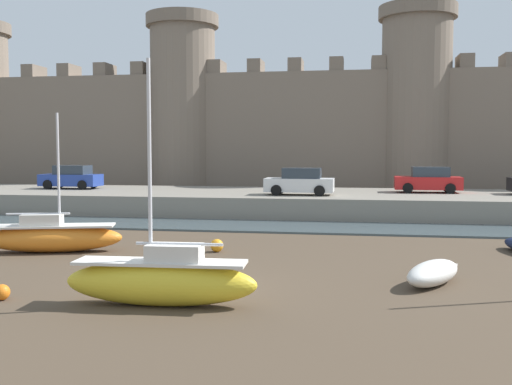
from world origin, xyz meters
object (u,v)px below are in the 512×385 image
object	(u,v)px
mooring_buoy_near_shore	(217,246)
sailboat_midflat_centre	(52,236)
mooring_buoy_near_channel	(42,233)
car_quay_west	(71,177)
car_quay_centre_east	(428,180)
rowboat_foreground_centre	(433,272)
car_quay_east	(300,182)
sailboat_midflat_right	(161,280)
mooring_buoy_mid_mud	(2,292)

from	to	relation	value
mooring_buoy_near_shore	sailboat_midflat_centre	bearing A→B (deg)	-170.22
mooring_buoy_near_channel	car_quay_west	xyz separation A→B (m)	(-5.14, 13.21, 1.88)
car_quay_centre_east	rowboat_foreground_centre	bearing A→B (deg)	-96.06
rowboat_foreground_centre	sailboat_midflat_centre	xyz separation A→B (m)	(-14.16, 3.39, 0.25)
mooring_buoy_near_channel	car_quay_centre_east	world-z (taller)	car_quay_centre_east
sailboat_midflat_centre	car_quay_centre_east	size ratio (longest dim) A/B	1.35
car_quay_centre_east	sailboat_midflat_centre	bearing A→B (deg)	-133.50
car_quay_east	car_quay_west	distance (m)	16.39
car_quay_west	car_quay_centre_east	distance (m)	23.96
mooring_buoy_near_shore	car_quay_east	size ratio (longest dim) A/B	0.13
sailboat_midflat_right	mooring_buoy_mid_mud	bearing A→B (deg)	-177.57
car_quay_east	car_quay_centre_east	size ratio (longest dim) A/B	1.00
sailboat_midflat_right	mooring_buoy_mid_mud	xyz separation A→B (m)	(-4.45, -0.19, -0.47)
mooring_buoy_near_shore	car_quay_centre_east	distance (m)	19.02
mooring_buoy_near_shore	sailboat_midflat_right	bearing A→B (deg)	-86.94
mooring_buoy_mid_mud	car_quay_east	distance (m)	22.09
sailboat_midflat_right	mooring_buoy_near_shore	size ratio (longest dim) A/B	12.37
rowboat_foreground_centre	car_quay_west	bearing A→B (deg)	137.12
rowboat_foreground_centre	sailboat_midflat_right	distance (m)	8.16
car_quay_west	mooring_buoy_mid_mud	bearing A→B (deg)	-67.37
mooring_buoy_mid_mud	sailboat_midflat_right	bearing A→B (deg)	2.43
sailboat_midflat_right	mooring_buoy_near_shore	xyz separation A→B (m)	(-0.44, 8.13, -0.43)
mooring_buoy_near_shore	rowboat_foreground_centre	bearing A→B (deg)	-30.14
rowboat_foreground_centre	mooring_buoy_near_shore	world-z (taller)	rowboat_foreground_centre
mooring_buoy_near_shore	mooring_buoy_near_channel	size ratio (longest dim) A/B	1.26
mooring_buoy_near_channel	car_quay_centre_east	xyz separation A→B (m)	(18.82, 13.61, 1.88)
mooring_buoy_near_channel	mooring_buoy_near_shore	bearing A→B (deg)	-15.78
sailboat_midflat_right	mooring_buoy_near_shore	world-z (taller)	sailboat_midflat_right
car_quay_centre_east	sailboat_midflat_right	bearing A→B (deg)	-111.38
car_quay_east	car_quay_west	bearing A→B (deg)	169.82
mooring_buoy_mid_mud	mooring_buoy_near_channel	bearing A→B (deg)	114.25
rowboat_foreground_centre	car_quay_centre_east	size ratio (longest dim) A/B	0.74
rowboat_foreground_centre	sailboat_midflat_right	world-z (taller)	sailboat_midflat_right
sailboat_midflat_right	sailboat_midflat_centre	bearing A→B (deg)	134.29
mooring_buoy_near_channel	car_quay_centre_east	size ratio (longest dim) A/B	0.10
sailboat_midflat_centre	mooring_buoy_near_channel	xyz separation A→B (m)	(-2.47, 3.62, -0.43)
car_quay_east	car_quay_west	size ratio (longest dim) A/B	1.00
mooring_buoy_mid_mud	car_quay_west	distance (m)	26.11
mooring_buoy_near_channel	car_quay_west	world-z (taller)	car_quay_west
mooring_buoy_near_channel	car_quay_west	size ratio (longest dim) A/B	0.10
car_quay_east	car_quay_centre_east	xyz separation A→B (m)	(7.83, 3.29, 0.00)
mooring_buoy_near_shore	car_quay_east	distance (m)	13.12
rowboat_foreground_centre	car_quay_centre_east	world-z (taller)	car_quay_centre_east
car_quay_west	sailboat_midflat_centre	bearing A→B (deg)	-65.65
sailboat_midflat_centre	car_quay_west	bearing A→B (deg)	114.35
rowboat_foreground_centre	mooring_buoy_mid_mud	distance (m)	12.36
sailboat_midflat_centre	mooring_buoy_mid_mud	bearing A→B (deg)	-71.56
car_quay_west	mooring_buoy_near_shore	bearing A→B (deg)	-48.25
mooring_buoy_mid_mud	car_quay_centre_east	size ratio (longest dim) A/B	0.11
mooring_buoy_mid_mud	car_quay_east	size ratio (longest dim) A/B	0.11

